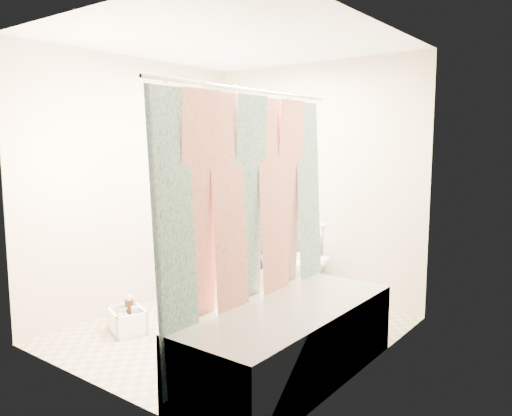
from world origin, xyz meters
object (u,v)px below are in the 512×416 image
Objects in this scene: bathtub at (290,340)px; plumber at (240,210)px; cleaning_caddy at (127,322)px; toilet at (308,263)px.

plumber is (-1.27, 1.04, 0.67)m from bathtub.
bathtub is 1.55m from cleaning_caddy.
bathtub is 1.69m from toilet.
toilet is (-0.77, 1.50, 0.13)m from bathtub.
plumber is at bearing 99.93° from cleaning_caddy.
toilet is 1.94× the size of cleaning_caddy.
bathtub is at bearing 44.86° from plumber.
toilet is 0.87m from plumber.
toilet is 1.85m from cleaning_caddy.
bathtub is at bearing -74.28° from toilet.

